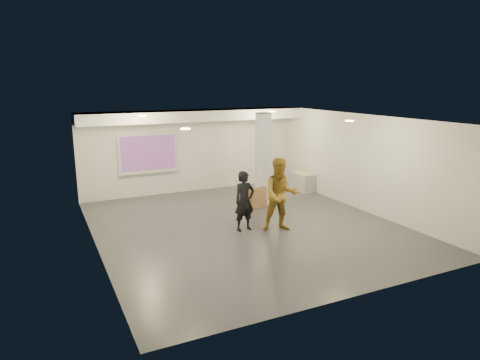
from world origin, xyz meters
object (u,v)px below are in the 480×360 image
credenza (302,181)px  woman (244,201)px  projection_screen (148,153)px  column (263,159)px  man (281,195)px

credenza → woman: bearing=-143.2°
projection_screen → column: bearing=-40.6°
column → woman: bearing=-129.3°
man → credenza: bearing=66.5°
column → man: bearing=-108.1°
projection_screen → woman: bearing=-73.2°
woman → man: bearing=-31.4°
projection_screen → man: bearing=-66.0°
column → projection_screen: column is taller
woman → man: 0.99m
column → man: 2.66m
woman → man: man is taller
column → woman: size_ratio=1.84×
projection_screen → woman: projection_screen is taller
column → projection_screen: size_ratio=1.43×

